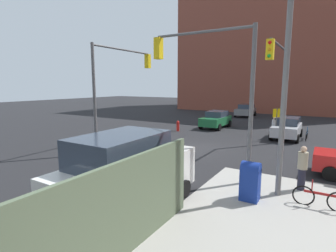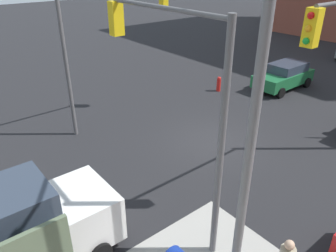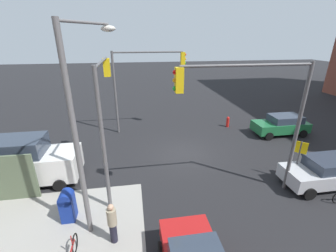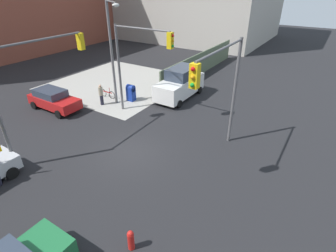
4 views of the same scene
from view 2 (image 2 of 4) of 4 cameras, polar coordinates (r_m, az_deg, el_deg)
ground_plane at (r=15.17m, az=7.36°, el=-2.58°), size 120.00×120.00×0.00m
traffic_signal_se_corner at (r=15.62m, az=-10.30°, el=16.31°), size 5.73×0.36×6.50m
traffic_signal_ne_corner at (r=8.66m, az=0.80°, el=7.83°), size 0.36×4.87×6.50m
street_lamp_corner at (r=6.47m, az=13.41°, el=1.19°), size 1.65×2.32×8.00m
fire_hydrant at (r=20.94m, az=8.83°, el=7.30°), size 0.26×0.26×0.94m
coupe_green at (r=22.32m, az=19.55°, el=8.28°), size 4.28×2.02×1.62m
van_white_delivery at (r=9.46m, az=-26.29°, el=-17.10°), size 5.40×2.32×2.62m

